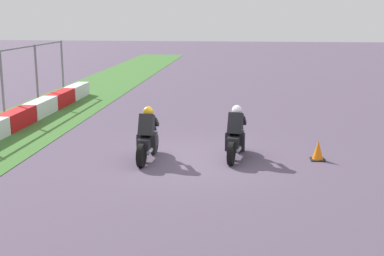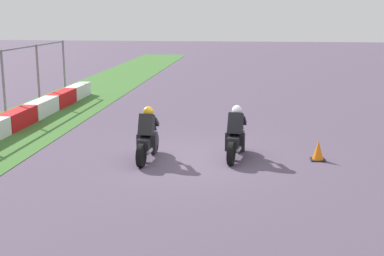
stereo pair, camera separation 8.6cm
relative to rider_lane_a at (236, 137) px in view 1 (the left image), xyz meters
name	(u,v)px [view 1 (the left image)]	position (x,y,z in m)	size (l,w,h in m)	color
ground_plane	(195,159)	(-0.22, 1.13, -0.62)	(120.00, 120.00, 0.00)	#524559
rider_lane_a	(236,137)	(0.00, 0.00, 0.00)	(2.04, 0.59, 1.51)	black
rider_lane_b	(148,138)	(-0.46, 2.44, 0.00)	(2.04, 0.55, 1.51)	black
traffic_cone	(318,151)	(0.05, -2.31, -0.36)	(0.40, 0.40, 0.56)	black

